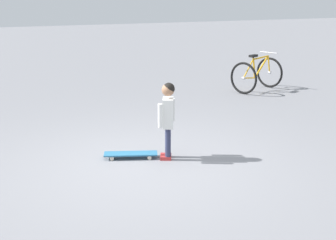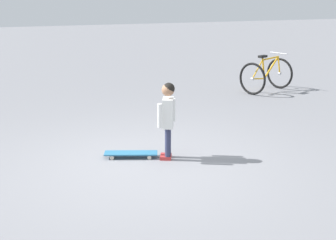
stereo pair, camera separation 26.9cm
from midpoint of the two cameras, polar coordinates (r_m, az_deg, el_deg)
The scene contains 4 objects.
ground_plane at distance 6.16m, azimuth -1.54°, elevation -5.66°, with size 50.00×50.00×0.00m, color gray.
child_person at distance 6.22m, azimuth 1.23°, elevation 0.94°, with size 0.29×0.33×1.06m.
skateboard at distance 6.44m, azimuth -3.38°, elevation -4.13°, with size 0.42×0.75×0.07m.
bicycle_near at distance 10.79m, azimuth 12.70°, elevation 5.42°, with size 1.07×1.26×0.85m.
Camera 2 is at (-5.50, 1.64, 2.25)m, focal length 49.65 mm.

